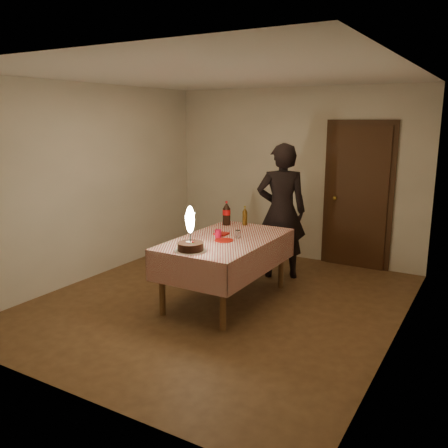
{
  "coord_description": "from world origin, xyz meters",
  "views": [
    {
      "loc": [
        2.74,
        -4.56,
        2.16
      ],
      "look_at": [
        0.04,
        0.05,
        0.95
      ],
      "focal_mm": 38.0,
      "sensor_mm": 36.0,
      "label": 1
    }
  ],
  "objects_px": {
    "red_cup": "(218,234)",
    "cola_bottle": "(227,213)",
    "clear_cup": "(238,234)",
    "amber_bottle_left": "(245,216)",
    "dining_table": "(226,247)",
    "red_plate": "(224,240)",
    "photographer": "(281,211)",
    "birthday_cake": "(190,240)"
  },
  "relations": [
    {
      "from": "cola_bottle",
      "to": "amber_bottle_left",
      "type": "height_order",
      "value": "cola_bottle"
    },
    {
      "from": "birthday_cake",
      "to": "clear_cup",
      "type": "relative_size",
      "value": 5.38
    },
    {
      "from": "cola_bottle",
      "to": "red_plate",
      "type": "bearing_deg",
      "value": -62.07
    },
    {
      "from": "photographer",
      "to": "red_cup",
      "type": "bearing_deg",
      "value": -104.21
    },
    {
      "from": "clear_cup",
      "to": "amber_bottle_left",
      "type": "xyz_separation_m",
      "value": [
        -0.25,
        0.65,
        0.07
      ]
    },
    {
      "from": "dining_table",
      "to": "red_plate",
      "type": "height_order",
      "value": "red_plate"
    },
    {
      "from": "red_plate",
      "to": "cola_bottle",
      "type": "xyz_separation_m",
      "value": [
        -0.39,
        0.73,
        0.15
      ]
    },
    {
      "from": "birthday_cake",
      "to": "cola_bottle",
      "type": "height_order",
      "value": "birthday_cake"
    },
    {
      "from": "amber_bottle_left",
      "to": "dining_table",
      "type": "bearing_deg",
      "value": -78.97
    },
    {
      "from": "birthday_cake",
      "to": "red_plate",
      "type": "relative_size",
      "value": 2.2
    },
    {
      "from": "photographer",
      "to": "dining_table",
      "type": "bearing_deg",
      "value": -99.96
    },
    {
      "from": "red_cup",
      "to": "photographer",
      "type": "relative_size",
      "value": 0.05
    },
    {
      "from": "clear_cup",
      "to": "amber_bottle_left",
      "type": "bearing_deg",
      "value": 111.2
    },
    {
      "from": "dining_table",
      "to": "photographer",
      "type": "xyz_separation_m",
      "value": [
        0.2,
        1.14,
        0.25
      ]
    },
    {
      "from": "dining_table",
      "to": "cola_bottle",
      "type": "relative_size",
      "value": 5.42
    },
    {
      "from": "red_plate",
      "to": "red_cup",
      "type": "bearing_deg",
      "value": 147.35
    },
    {
      "from": "clear_cup",
      "to": "photographer",
      "type": "height_order",
      "value": "photographer"
    },
    {
      "from": "dining_table",
      "to": "amber_bottle_left",
      "type": "height_order",
      "value": "amber_bottle_left"
    },
    {
      "from": "dining_table",
      "to": "amber_bottle_left",
      "type": "relative_size",
      "value": 6.75
    },
    {
      "from": "dining_table",
      "to": "birthday_cake",
      "type": "bearing_deg",
      "value": -95.5
    },
    {
      "from": "red_cup",
      "to": "clear_cup",
      "type": "height_order",
      "value": "red_cup"
    },
    {
      "from": "red_cup",
      "to": "cola_bottle",
      "type": "bearing_deg",
      "value": 112.0
    },
    {
      "from": "birthday_cake",
      "to": "red_plate",
      "type": "xyz_separation_m",
      "value": [
        0.09,
        0.55,
        -0.11
      ]
    },
    {
      "from": "clear_cup",
      "to": "amber_bottle_left",
      "type": "relative_size",
      "value": 0.35
    },
    {
      "from": "cola_bottle",
      "to": "photographer",
      "type": "bearing_deg",
      "value": 42.9
    },
    {
      "from": "cola_bottle",
      "to": "amber_bottle_left",
      "type": "bearing_deg",
      "value": 28.3
    },
    {
      "from": "red_cup",
      "to": "amber_bottle_left",
      "type": "relative_size",
      "value": 0.39
    },
    {
      "from": "red_plate",
      "to": "cola_bottle",
      "type": "distance_m",
      "value": 0.84
    },
    {
      "from": "birthday_cake",
      "to": "cola_bottle",
      "type": "relative_size",
      "value": 1.53
    },
    {
      "from": "red_plate",
      "to": "photographer",
      "type": "distance_m",
      "value": 1.27
    },
    {
      "from": "birthday_cake",
      "to": "red_cup",
      "type": "height_order",
      "value": "birthday_cake"
    },
    {
      "from": "birthday_cake",
      "to": "clear_cup",
      "type": "bearing_deg",
      "value": 77.21
    },
    {
      "from": "clear_cup",
      "to": "photographer",
      "type": "xyz_separation_m",
      "value": [
        0.09,
        1.05,
        0.11
      ]
    },
    {
      "from": "red_plate",
      "to": "cola_bottle",
      "type": "height_order",
      "value": "cola_bottle"
    },
    {
      "from": "dining_table",
      "to": "clear_cup",
      "type": "height_order",
      "value": "clear_cup"
    },
    {
      "from": "amber_bottle_left",
      "to": "red_plate",
      "type": "bearing_deg",
      "value": -78.37
    },
    {
      "from": "birthday_cake",
      "to": "clear_cup",
      "type": "distance_m",
      "value": 0.77
    },
    {
      "from": "red_cup",
      "to": "clear_cup",
      "type": "bearing_deg",
      "value": 30.31
    },
    {
      "from": "dining_table",
      "to": "red_cup",
      "type": "distance_m",
      "value": 0.18
    },
    {
      "from": "amber_bottle_left",
      "to": "cola_bottle",
      "type": "bearing_deg",
      "value": -151.7
    },
    {
      "from": "birthday_cake",
      "to": "cola_bottle",
      "type": "distance_m",
      "value": 1.31
    },
    {
      "from": "clear_cup",
      "to": "amber_bottle_left",
      "type": "distance_m",
      "value": 0.7
    }
  ]
}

